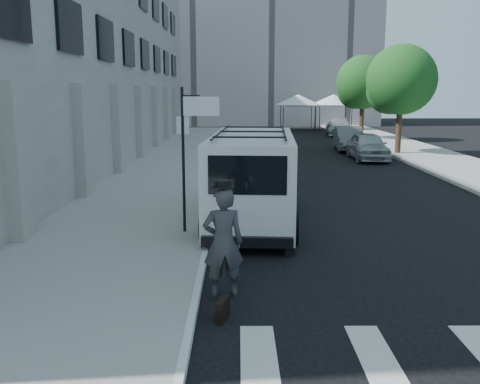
{
  "coord_description": "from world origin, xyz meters",
  "views": [
    {
      "loc": [
        -1.28,
        -9.58,
        3.58
      ],
      "look_at": [
        -1.24,
        2.34,
        1.3
      ],
      "focal_mm": 40.0,
      "sensor_mm": 36.0,
      "label": 1
    }
  ],
  "objects_px": {
    "parked_car_a": "(368,146)",
    "parked_car_c": "(339,127)",
    "businessman": "(223,243)",
    "cargo_van": "(253,177)",
    "parked_car_b": "(349,139)",
    "suitcase": "(287,242)",
    "briefcase": "(223,309)"
  },
  "relations": [
    {
      "from": "parked_car_a",
      "to": "parked_car_c",
      "type": "relative_size",
      "value": 0.91
    },
    {
      "from": "businessman",
      "to": "cargo_van",
      "type": "bearing_deg",
      "value": -105.3
    },
    {
      "from": "parked_car_b",
      "to": "parked_car_c",
      "type": "xyz_separation_m",
      "value": [
        1.45,
        10.98,
        -0.04
      ]
    },
    {
      "from": "suitcase",
      "to": "parked_car_b",
      "type": "distance_m",
      "value": 21.27
    },
    {
      "from": "businessman",
      "to": "cargo_van",
      "type": "height_order",
      "value": "cargo_van"
    },
    {
      "from": "businessman",
      "to": "cargo_van",
      "type": "distance_m",
      "value": 5.41
    },
    {
      "from": "suitcase",
      "to": "briefcase",
      "type": "bearing_deg",
      "value": -127.38
    },
    {
      "from": "briefcase",
      "to": "cargo_van",
      "type": "height_order",
      "value": "cargo_van"
    },
    {
      "from": "briefcase",
      "to": "parked_car_c",
      "type": "distance_m",
      "value": 35.96
    },
    {
      "from": "briefcase",
      "to": "parked_car_b",
      "type": "bearing_deg",
      "value": 87.85
    },
    {
      "from": "parked_car_a",
      "to": "businessman",
      "type": "bearing_deg",
      "value": -109.64
    },
    {
      "from": "parked_car_a",
      "to": "parked_car_c",
      "type": "bearing_deg",
      "value": 85.87
    },
    {
      "from": "businessman",
      "to": "parked_car_c",
      "type": "relative_size",
      "value": 0.42
    },
    {
      "from": "businessman",
      "to": "briefcase",
      "type": "xyz_separation_m",
      "value": [
        0.01,
        -1.0,
        -0.81
      ]
    },
    {
      "from": "businessman",
      "to": "briefcase",
      "type": "relative_size",
      "value": 4.44
    },
    {
      "from": "suitcase",
      "to": "parked_car_a",
      "type": "bearing_deg",
      "value": 54.43
    },
    {
      "from": "cargo_van",
      "to": "parked_car_b",
      "type": "distance_m",
      "value": 18.71
    },
    {
      "from": "parked_car_a",
      "to": "cargo_van",
      "type": "bearing_deg",
      "value": -114.58
    },
    {
      "from": "parked_car_b",
      "to": "parked_car_c",
      "type": "relative_size",
      "value": 0.94
    },
    {
      "from": "briefcase",
      "to": "parked_car_a",
      "type": "height_order",
      "value": "parked_car_a"
    },
    {
      "from": "businessman",
      "to": "cargo_van",
      "type": "relative_size",
      "value": 0.3
    },
    {
      "from": "briefcase",
      "to": "parked_car_c",
      "type": "bearing_deg",
      "value": 90.46
    },
    {
      "from": "briefcase",
      "to": "suitcase",
      "type": "relative_size",
      "value": 0.43
    },
    {
      "from": "briefcase",
      "to": "parked_car_b",
      "type": "xyz_separation_m",
      "value": [
        6.88,
        23.99,
        0.55
      ]
    },
    {
      "from": "businessman",
      "to": "briefcase",
      "type": "distance_m",
      "value": 1.28
    },
    {
      "from": "briefcase",
      "to": "businessman",
      "type": "bearing_deg",
      "value": 104.7
    },
    {
      "from": "businessman",
      "to": "briefcase",
      "type": "height_order",
      "value": "businessman"
    },
    {
      "from": "briefcase",
      "to": "cargo_van",
      "type": "distance_m",
      "value": 6.48
    },
    {
      "from": "parked_car_b",
      "to": "businessman",
      "type": "bearing_deg",
      "value": -102.17
    },
    {
      "from": "parked_car_c",
      "to": "suitcase",
      "type": "bearing_deg",
      "value": -96.82
    },
    {
      "from": "cargo_van",
      "to": "parked_car_c",
      "type": "relative_size",
      "value": 1.41
    },
    {
      "from": "briefcase",
      "to": "cargo_van",
      "type": "bearing_deg",
      "value": 98.11
    }
  ]
}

